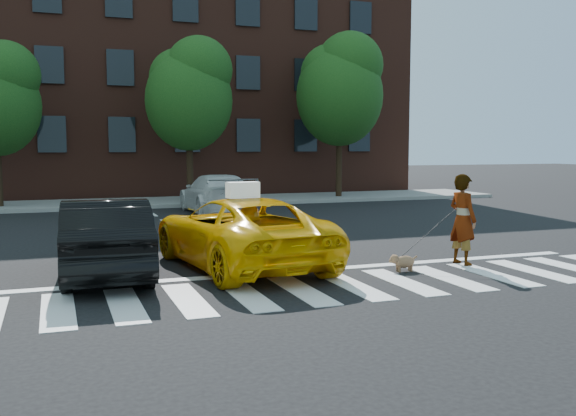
{
  "coord_description": "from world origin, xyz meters",
  "views": [
    {
      "loc": [
        -5.0,
        -10.21,
        2.52
      ],
      "look_at": [
        -0.02,
        3.38,
        1.1
      ],
      "focal_mm": 40.0,
      "sensor_mm": 36.0,
      "label": 1
    }
  ],
  "objects": [
    {
      "name": "ground",
      "position": [
        0.0,
        0.0,
        0.0
      ],
      "size": [
        120.0,
        120.0,
        0.0
      ],
      "primitive_type": "plane",
      "color": "black",
      "rests_on": "ground"
    },
    {
      "name": "crosswalk",
      "position": [
        0.0,
        0.0,
        0.01
      ],
      "size": [
        13.0,
        2.4,
        0.01
      ],
      "primitive_type": "cube",
      "color": "silver",
      "rests_on": "ground"
    },
    {
      "name": "stop_line",
      "position": [
        0.0,
        1.6,
        0.01
      ],
      "size": [
        12.0,
        0.3,
        0.01
      ],
      "primitive_type": "cube",
      "color": "silver",
      "rests_on": "ground"
    },
    {
      "name": "sidewalk_far",
      "position": [
        0.0,
        17.5,
        0.07
      ],
      "size": [
        30.0,
        4.0,
        0.15
      ],
      "primitive_type": "cube",
      "color": "slate",
      "rests_on": "ground"
    },
    {
      "name": "building",
      "position": [
        0.0,
        25.0,
        6.0
      ],
      "size": [
        26.0,
        10.0,
        12.0
      ],
      "primitive_type": "cube",
      "color": "#4F261C",
      "rests_on": "ground"
    },
    {
      "name": "tree_mid",
      "position": [
        0.53,
        17.0,
        4.85
      ],
      "size": [
        3.69,
        3.69,
        7.1
      ],
      "color": "black",
      "rests_on": "ground"
    },
    {
      "name": "tree_right",
      "position": [
        7.53,
        17.0,
        5.26
      ],
      "size": [
        4.0,
        4.0,
        7.7
      ],
      "color": "black",
      "rests_on": "ground"
    },
    {
      "name": "taxi",
      "position": [
        -1.39,
        2.5,
        0.73
      ],
      "size": [
        3.02,
        5.49,
        1.46
      ],
      "primitive_type": "imported",
      "rotation": [
        0.0,
        0.0,
        3.26
      ],
      "color": "#E7A804",
      "rests_on": "ground"
    },
    {
      "name": "black_sedan",
      "position": [
        -4.09,
        2.51,
        0.75
      ],
      "size": [
        1.78,
        4.59,
        1.49
      ],
      "primitive_type": "imported",
      "rotation": [
        0.0,
        0.0,
        3.1
      ],
      "color": "black",
      "rests_on": "ground"
    },
    {
      "name": "white_suv",
      "position": [
        0.63,
        12.84,
        0.73
      ],
      "size": [
        2.06,
        5.03,
        1.46
      ],
      "primitive_type": "imported",
      "rotation": [
        0.0,
        0.0,
        3.14
      ],
      "color": "silver",
      "rests_on": "ground"
    },
    {
      "name": "woman",
      "position": [
        3.07,
        1.1,
        0.96
      ],
      "size": [
        0.57,
        0.77,
        1.92
      ],
      "primitive_type": "imported",
      "rotation": [
        0.0,
        0.0,
        1.73
      ],
      "color": "#999999",
      "rests_on": "ground"
    },
    {
      "name": "dog",
      "position": [
        1.51,
        0.88,
        0.2
      ],
      "size": [
        0.62,
        0.27,
        0.35
      ],
      "rotation": [
        0.0,
        0.0,
        -0.09
      ],
      "color": "#9B794F",
      "rests_on": "ground"
    },
    {
      "name": "taxi_sign",
      "position": [
        -1.39,
        2.3,
        1.62
      ],
      "size": [
        0.68,
        0.36,
        0.32
      ],
      "primitive_type": "cube",
      "rotation": [
        0.0,
        0.0,
        3.26
      ],
      "color": "white",
      "rests_on": "taxi"
    }
  ]
}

